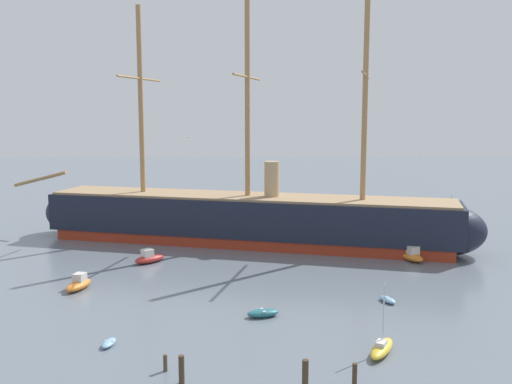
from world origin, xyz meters
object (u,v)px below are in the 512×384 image
dinghy_foreground_left (109,343)px  seagull_in_flight (187,137)px  mooring_piling_right_pair (165,363)px  motorboat_alongside_bow (149,258)px  mooring_piling_midwater (305,375)px  dinghy_near_centre (263,313)px  mooring_piling_left_pair (182,370)px  sailboat_foreground_right (382,348)px  motorboat_alongside_stern (411,255)px  dinghy_far_left (67,228)px  tall_ship (248,218)px  motorboat_mid_left (79,284)px  dinghy_mid_right (388,300)px  sailboat_far_right (452,232)px  mooring_piling_nearest (355,375)px

dinghy_foreground_left → seagull_in_flight: 27.65m
mooring_piling_right_pair → motorboat_alongside_bow: bearing=101.6°
mooring_piling_midwater → dinghy_near_centre: bearing=99.8°
mooring_piling_left_pair → dinghy_near_centre: bearing=64.8°
sailboat_foreground_right → motorboat_alongside_stern: size_ratio=1.14×
motorboat_alongside_stern → seagull_in_flight: bearing=-173.6°
dinghy_far_left → tall_ship: bearing=-18.1°
tall_ship → sailboat_foreground_right: bearing=-74.7°
dinghy_far_left → mooring_piling_left_pair: mooring_piling_left_pair is taller
sailboat_foreground_right → dinghy_far_left: size_ratio=1.96×
sailboat_foreground_right → mooring_piling_left_pair: bearing=-162.9°
dinghy_foreground_left → motorboat_mid_left: (-6.61, 14.75, 0.35)m
sailboat_foreground_right → seagull_in_flight: 33.55m
dinghy_near_centre → dinghy_far_left: bearing=127.6°
dinghy_near_centre → sailboat_foreground_right: bearing=-42.4°
motorboat_alongside_stern → dinghy_far_left: bearing=158.8°
seagull_in_flight → dinghy_mid_right: bearing=-31.3°
sailboat_far_right → dinghy_near_centre: bearing=-131.1°
dinghy_near_centre → motorboat_mid_left: 20.95m
dinghy_mid_right → motorboat_alongside_stern: 17.11m
sailboat_foreground_right → sailboat_far_right: 46.81m
motorboat_alongside_stern → mooring_piling_midwater: 37.33m
mooring_piling_left_pair → sailboat_foreground_right: bearing=17.1°
dinghy_near_centre → mooring_piling_right_pair: (-7.38, -10.83, 0.27)m
sailboat_far_right → mooring_piling_left_pair: (-35.58, -46.60, 0.49)m
mooring_piling_nearest → mooring_piling_midwater: (-3.42, -0.51, 0.26)m
mooring_piling_right_pair → mooring_piling_midwater: 10.26m
mooring_piling_right_pair → mooring_piling_midwater: (9.78, -3.06, 0.46)m
sailboat_foreground_right → mooring_piling_nearest: sailboat_foreground_right is taller
seagull_in_flight → dinghy_far_left: bearing=134.0°
dinghy_foreground_left → motorboat_alongside_bow: motorboat_alongside_bow is taller
dinghy_mid_right → mooring_piling_right_pair: 24.56m
tall_ship → motorboat_alongside_stern: bearing=-25.3°
motorboat_alongside_bow → sailboat_far_right: 45.57m
tall_ship → dinghy_near_centre: size_ratio=21.30×
dinghy_foreground_left → dinghy_near_centre: dinghy_near_centre is taller
dinghy_mid_right → sailboat_far_right: bearing=60.2°
mooring_piling_midwater → seagull_in_flight: (-10.71, 30.23, 14.53)m
sailboat_far_right → motorboat_mid_left: bearing=-152.5°
dinghy_mid_right → mooring_piling_nearest: mooring_piling_nearest is taller
dinghy_near_centre → seagull_in_flight: 23.85m
dinghy_far_left → mooring_piling_right_pair: size_ratio=2.30×
tall_ship → motorboat_alongside_stern: 22.84m
motorboat_alongside_bow → motorboat_alongside_stern: motorboat_alongside_stern is taller
motorboat_alongside_bow → mooring_piling_nearest: (19.31, -32.36, 0.22)m
mooring_piling_midwater → seagull_in_flight: bearing=109.5°
dinghy_far_left → mooring_piling_left_pair: (23.61, -51.15, 0.67)m
tall_ship → mooring_piling_nearest: tall_ship is taller
dinghy_mid_right → dinghy_near_centre: bearing=-163.1°
dinghy_far_left → mooring_piling_midwater: bearing=-58.5°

